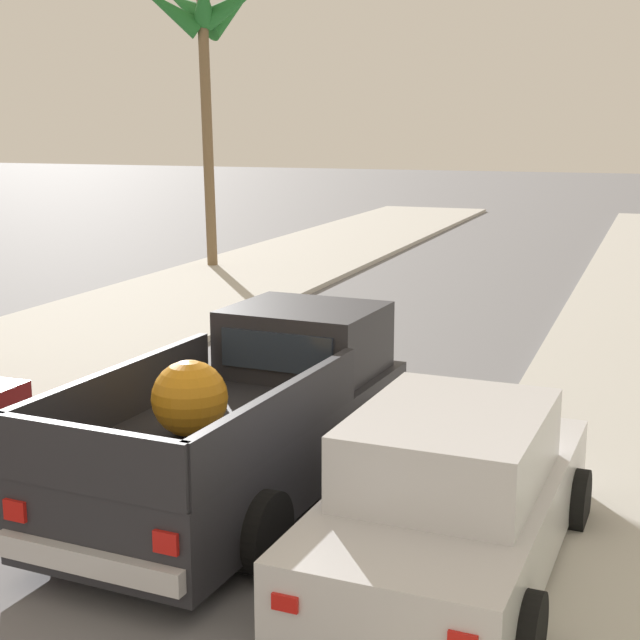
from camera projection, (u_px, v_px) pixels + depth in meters
The scene contains 6 objects.
sidewalk_left at pixel (27, 355), 15.83m from camera, with size 4.74×60.00×0.12m, color beige.
curb_left at pixel (75, 360), 15.50m from camera, with size 0.16×60.00×0.10m, color silver.
curb_right at pixel (613, 415), 12.56m from camera, with size 0.16×60.00×0.10m, color silver.
pickup_truck at pixel (250, 421), 9.94m from camera, with size 2.45×5.32×1.80m.
car_right_near at pixel (452, 499), 8.08m from camera, with size 2.17×4.32×1.54m.
palm_tree_right_fore at pixel (206, 27), 24.14m from camera, with size 3.81×3.18×7.64m.
Camera 1 is at (4.77, -0.66, 3.91)m, focal length 52.01 mm.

